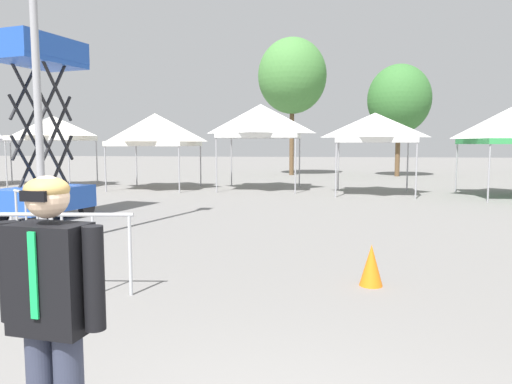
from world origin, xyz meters
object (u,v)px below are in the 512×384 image
(canopy_tent_behind_right, at_px, (155,130))
(person_foreground, at_px, (52,311))
(crowd_barrier_mid_lot, at_px, (37,211))
(traffic_cone_lot_center, at_px, (371,265))
(crowd_barrier_by_lift, at_px, (52,237))
(canopy_tent_far_left, at_px, (53,128))
(scissor_lift, at_px, (43,167))
(canopy_tent_far_right, at_px, (261,121))
(tree_behind_tents_right, at_px, (399,99))
(tree_behind_tents_center, at_px, (292,76))
(canopy_tent_behind_center, at_px, (375,128))

(canopy_tent_behind_right, relative_size, person_foreground, 1.89)
(crowd_barrier_mid_lot, bearing_deg, traffic_cone_lot_center, -12.40)
(person_foreground, distance_m, crowd_barrier_by_lift, 3.81)
(canopy_tent_far_left, distance_m, scissor_lift, 10.34)
(canopy_tent_far_left, xyz_separation_m, scissor_lift, (5.03, -8.94, -1.31))
(canopy_tent_far_right, bearing_deg, crowd_barrier_by_lift, -93.09)
(scissor_lift, bearing_deg, tree_behind_tents_right, 57.63)
(tree_behind_tents_center, distance_m, crowd_barrier_by_lift, 25.05)
(crowd_barrier_by_lift, bearing_deg, crowd_barrier_mid_lot, 126.17)
(tree_behind_tents_right, distance_m, crowd_barrier_by_lift, 25.59)
(tree_behind_tents_center, bearing_deg, canopy_tent_far_right, -94.19)
(person_foreground, relative_size, traffic_cone_lot_center, 3.09)
(canopy_tent_far_left, relative_size, crowd_barrier_by_lift, 1.54)
(scissor_lift, bearing_deg, canopy_tent_far_right, 63.42)
(canopy_tent_far_left, xyz_separation_m, traffic_cone_lot_center, (12.82, -13.75, -2.37))
(canopy_tent_far_right, xyz_separation_m, traffic_cone_lot_center, (3.31, -13.76, -2.62))
(canopy_tent_behind_right, distance_m, tree_behind_tents_center, 11.88)
(canopy_tent_behind_center, relative_size, traffic_cone_lot_center, 5.45)
(canopy_tent_behind_right, relative_size, crowd_barrier_by_lift, 1.61)
(canopy_tent_behind_center, distance_m, crowd_barrier_by_lift, 14.49)
(canopy_tent_behind_center, bearing_deg, traffic_cone_lot_center, -95.99)
(person_foreground, xyz_separation_m, tree_behind_tents_center, (-0.45, 27.68, 5.07))
(canopy_tent_far_left, distance_m, canopy_tent_behind_center, 14.18)
(scissor_lift, height_order, crowd_barrier_mid_lot, scissor_lift)
(canopy_tent_far_left, xyz_separation_m, crowd_barrier_by_lift, (8.71, -14.72, -1.90))
(canopy_tent_far_right, height_order, crowd_barrier_mid_lot, canopy_tent_far_right)
(crowd_barrier_by_lift, distance_m, crowd_barrier_mid_lot, 2.76)
(tree_behind_tents_center, bearing_deg, tree_behind_tents_right, -3.37)
(crowd_barrier_by_lift, height_order, traffic_cone_lot_center, crowd_barrier_by_lift)
(tree_behind_tents_right, bearing_deg, tree_behind_tents_center, 176.63)
(canopy_tent_behind_center, relative_size, crowd_barrier_mid_lot, 1.81)
(canopy_tent_far_left, distance_m, crowd_barrier_mid_lot, 14.49)
(traffic_cone_lot_center, bearing_deg, person_foreground, -116.90)
(tree_behind_tents_center, relative_size, crowd_barrier_by_lift, 4.04)
(canopy_tent_far_left, xyz_separation_m, canopy_tent_behind_center, (14.11, -1.40, -0.09))
(traffic_cone_lot_center, bearing_deg, canopy_tent_behind_right, 120.38)
(canopy_tent_far_right, relative_size, canopy_tent_behind_center, 1.16)
(person_foreground, relative_size, crowd_barrier_mid_lot, 1.03)
(canopy_tent_far_left, relative_size, person_foreground, 1.81)
(canopy_tent_far_right, bearing_deg, scissor_lift, -116.58)
(tree_behind_tents_right, relative_size, traffic_cone_lot_center, 11.54)
(canopy_tent_far_left, xyz_separation_m, person_foreground, (10.67, -17.98, -1.62))
(tree_behind_tents_center, height_order, traffic_cone_lot_center, tree_behind_tents_center)
(canopy_tent_behind_right, relative_size, scissor_lift, 0.73)
(person_foreground, height_order, tree_behind_tents_center, tree_behind_tents_center)
(canopy_tent_far_left, distance_m, crowd_barrier_by_lift, 17.21)
(canopy_tent_far_left, height_order, canopy_tent_far_right, canopy_tent_far_right)
(canopy_tent_behind_right, xyz_separation_m, tree_behind_tents_center, (5.26, 10.04, 3.55))
(canopy_tent_behind_right, bearing_deg, canopy_tent_behind_center, -6.56)
(traffic_cone_lot_center, bearing_deg, canopy_tent_behind_center, 84.01)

